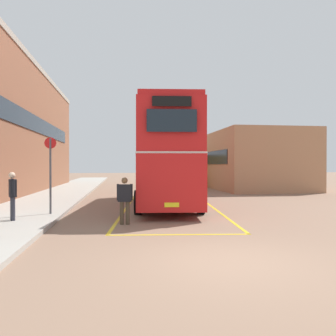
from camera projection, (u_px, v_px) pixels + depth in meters
The scene contains 9 objects.
ground_plane at pixel (157, 197), 21.33m from camera, with size 135.60×135.60×0.00m, color #846651.
sidewalk_left at pixel (59, 194), 22.83m from camera, with size 4.00×57.60×0.14m, color #A39E93.
depot_building_right at pixel (248, 161), 29.74m from camera, with size 6.98×12.47×4.85m.
double_decker_bus at pixel (167, 156), 17.06m from camera, with size 3.64×10.88×4.75m.
single_deck_bus at pixel (178, 169), 35.34m from camera, with size 3.61×9.65×3.02m.
pedestrian_boarding at pixel (125, 198), 11.37m from camera, with size 0.54×0.28×1.61m.
pedestrian_waiting_near at pixel (13, 193), 11.41m from camera, with size 0.38×0.52×1.65m.
bus_stop_sign at pixel (50, 168), 12.92m from camera, with size 0.43×0.15×2.97m.
bay_marking_yellow at pixel (171, 210), 15.11m from camera, with size 5.50×13.08×0.01m.
Camera 1 is at (-2.19, -6.81, 2.03)m, focal length 35.64 mm.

